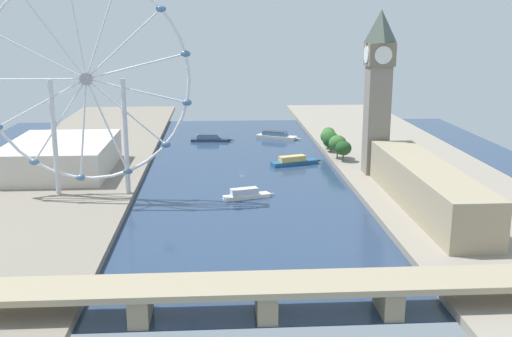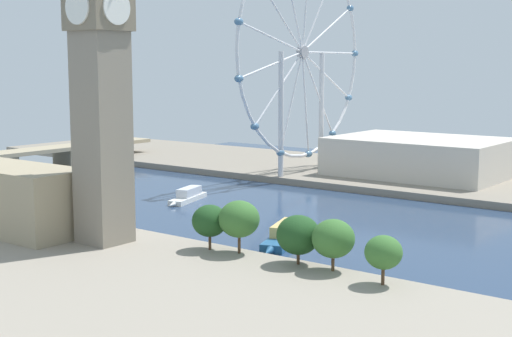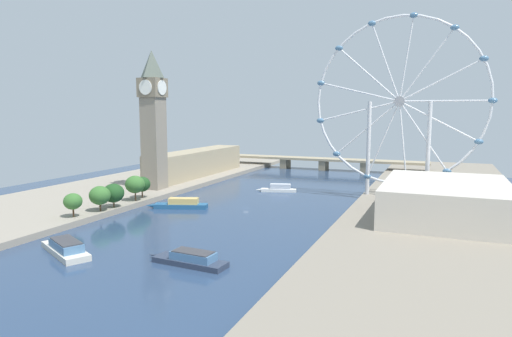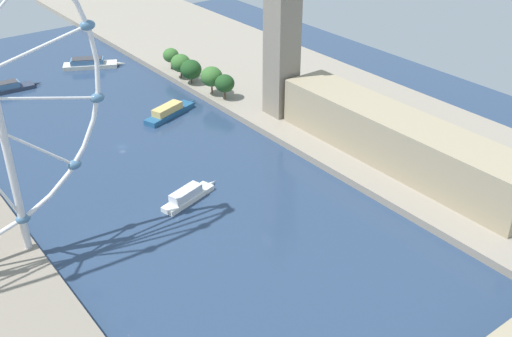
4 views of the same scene
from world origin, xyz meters
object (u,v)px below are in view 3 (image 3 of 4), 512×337
(clock_tower, at_px, (153,118))
(tour_boat_3, at_px, (190,259))
(parliament_block, at_px, (197,163))
(ferris_wheel, at_px, (399,103))
(tour_boat_1, at_px, (279,188))
(tour_boat_2, at_px, (181,204))
(tour_boat_0, at_px, (65,248))
(riverside_hall, at_px, (446,200))
(river_bridge, at_px, (324,161))

(clock_tower, height_order, tour_boat_3, clock_tower)
(parliament_block, height_order, ferris_wheel, ferris_wheel)
(parliament_block, relative_size, tour_boat_1, 4.24)
(clock_tower, distance_m, tour_boat_1, 94.64)
(ferris_wheel, height_order, tour_boat_1, ferris_wheel)
(ferris_wheel, bearing_deg, parliament_block, 167.89)
(clock_tower, distance_m, tour_boat_2, 70.99)
(tour_boat_0, xyz_separation_m, tour_boat_3, (50.04, 7.47, -0.22))
(riverside_hall, bearing_deg, parliament_block, 156.05)
(clock_tower, height_order, parliament_block, clock_tower)
(tour_boat_1, bearing_deg, tour_boat_2, 48.40)
(riverside_hall, relative_size, tour_boat_0, 2.25)
(ferris_wheel, xyz_separation_m, tour_boat_0, (-105.72, -152.50, -56.02))
(parliament_block, distance_m, river_bridge, 122.82)
(tour_boat_2, bearing_deg, river_bridge, -118.85)
(clock_tower, relative_size, ferris_wheel, 0.84)
(parliament_block, distance_m, riverside_hall, 200.17)
(riverside_hall, distance_m, tour_boat_0, 169.30)
(clock_tower, distance_m, ferris_wheel, 153.11)
(clock_tower, distance_m, parliament_block, 75.86)
(tour_boat_1, bearing_deg, parliament_block, -37.04)
(tour_boat_0, xyz_separation_m, tour_boat_1, (30.14, 155.69, -0.14))
(riverside_hall, distance_m, tour_boat_2, 137.13)
(riverside_hall, bearing_deg, clock_tower, 175.12)
(tour_boat_0, height_order, tour_boat_3, tour_boat_0)
(tour_boat_2, bearing_deg, ferris_wheel, -167.54)
(tour_boat_2, bearing_deg, clock_tower, -59.00)
(parliament_block, xyz_separation_m, tour_boat_3, (100.29, -178.50, -10.87))
(river_bridge, bearing_deg, tour_boat_0, -96.19)
(parliament_block, bearing_deg, riverside_hall, -23.95)
(ferris_wheel, xyz_separation_m, river_bridge, (-75.50, 126.15, -50.05))
(river_bridge, xyz_separation_m, tour_boat_1, (-0.08, -122.96, -6.11))
(riverside_hall, height_order, tour_boat_1, riverside_hall)
(parliament_block, xyz_separation_m, river_bridge, (80.46, 92.68, -4.67))
(clock_tower, bearing_deg, tour_boat_0, -70.00)
(tour_boat_0, height_order, tour_boat_2, tour_boat_2)
(tour_boat_1, distance_m, tour_boat_3, 149.55)
(clock_tower, relative_size, tour_boat_2, 2.63)
(tour_boat_3, bearing_deg, ferris_wheel, -107.18)
(riverside_hall, relative_size, tour_boat_2, 2.25)
(parliament_block, distance_m, tour_boat_0, 192.93)
(parliament_block, xyz_separation_m, ferris_wheel, (155.96, -33.47, 45.37))
(river_bridge, distance_m, tour_boat_1, 123.11)
(parliament_block, xyz_separation_m, tour_boat_2, (47.45, -100.24, -10.62))
(ferris_wheel, bearing_deg, tour_boat_2, -148.40)
(clock_tower, xyz_separation_m, tour_boat_3, (93.63, -112.31, -47.33))
(riverside_hall, bearing_deg, tour_boat_3, -130.36)
(parliament_block, height_order, river_bridge, parliament_block)
(clock_tower, relative_size, riverside_hall, 1.17)
(river_bridge, distance_m, tour_boat_2, 195.82)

